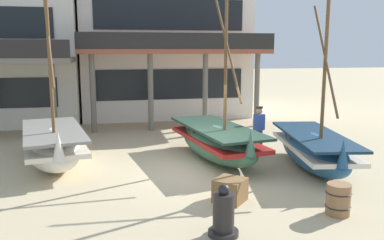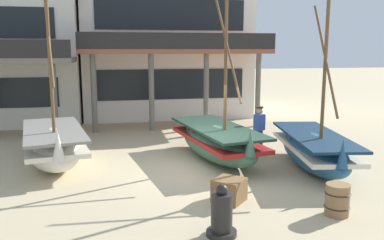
{
  "view_description": "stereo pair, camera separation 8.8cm",
  "coord_description": "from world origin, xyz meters",
  "px_view_note": "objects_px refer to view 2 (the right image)",
  "views": [
    {
      "loc": [
        -2.54,
        -11.09,
        3.58
      ],
      "look_at": [
        0.0,
        1.0,
        1.4
      ],
      "focal_mm": 37.67,
      "sensor_mm": 36.0,
      "label": 1
    },
    {
      "loc": [
        -2.46,
        -11.11,
        3.58
      ],
      "look_at": [
        0.0,
        1.0,
        1.4
      ],
      "focal_mm": 37.67,
      "sensor_mm": 36.0,
      "label": 2
    }
  ],
  "objects_px": {
    "fisherman_by_hull": "(259,132)",
    "wooden_barrel": "(337,200)",
    "capstan_winch": "(222,215)",
    "cargo_crate": "(229,190)",
    "fishing_boat_far_right": "(54,145)",
    "harbor_building_main": "(163,19)",
    "fishing_boat_near_left": "(314,149)",
    "fishing_boat_centre_large": "(217,141)"
  },
  "relations": [
    {
      "from": "fishing_boat_far_right",
      "to": "capstan_winch",
      "type": "xyz_separation_m",
      "value": [
        3.82,
        -5.79,
        -0.21
      ]
    },
    {
      "from": "fishing_boat_centre_large",
      "to": "capstan_winch",
      "type": "relative_size",
      "value": 5.39
    },
    {
      "from": "fishing_boat_near_left",
      "to": "fishing_boat_far_right",
      "type": "height_order",
      "value": "fishing_boat_far_right"
    },
    {
      "from": "fishing_boat_far_right",
      "to": "capstan_winch",
      "type": "distance_m",
      "value": 6.94
    },
    {
      "from": "capstan_winch",
      "to": "cargo_crate",
      "type": "distance_m",
      "value": 1.82
    },
    {
      "from": "fisherman_by_hull",
      "to": "cargo_crate",
      "type": "xyz_separation_m",
      "value": [
        -2.19,
        -3.84,
        -0.56
      ]
    },
    {
      "from": "fishing_boat_centre_large",
      "to": "cargo_crate",
      "type": "relative_size",
      "value": 8.44
    },
    {
      "from": "capstan_winch",
      "to": "cargo_crate",
      "type": "height_order",
      "value": "capstan_winch"
    },
    {
      "from": "capstan_winch",
      "to": "cargo_crate",
      "type": "xyz_separation_m",
      "value": [
        0.66,
        1.69,
        -0.14
      ]
    },
    {
      "from": "cargo_crate",
      "to": "capstan_winch",
      "type": "bearing_deg",
      "value": -111.31
    },
    {
      "from": "fishing_boat_centre_large",
      "to": "fisherman_by_hull",
      "type": "relative_size",
      "value": 3.32
    },
    {
      "from": "fishing_boat_near_left",
      "to": "capstan_winch",
      "type": "bearing_deg",
      "value": -136.33
    },
    {
      "from": "fishing_boat_far_right",
      "to": "harbor_building_main",
      "type": "bearing_deg",
      "value": 64.25
    },
    {
      "from": "capstan_winch",
      "to": "cargo_crate",
      "type": "relative_size",
      "value": 1.57
    },
    {
      "from": "wooden_barrel",
      "to": "cargo_crate",
      "type": "xyz_separation_m",
      "value": [
        -2.07,
        1.25,
        -0.07
      ]
    },
    {
      "from": "fisherman_by_hull",
      "to": "harbor_building_main",
      "type": "height_order",
      "value": "harbor_building_main"
    },
    {
      "from": "capstan_winch",
      "to": "wooden_barrel",
      "type": "relative_size",
      "value": 1.48
    },
    {
      "from": "wooden_barrel",
      "to": "cargo_crate",
      "type": "relative_size",
      "value": 1.06
    },
    {
      "from": "wooden_barrel",
      "to": "capstan_winch",
      "type": "bearing_deg",
      "value": -170.76
    },
    {
      "from": "fisherman_by_hull",
      "to": "cargo_crate",
      "type": "bearing_deg",
      "value": -119.75
    },
    {
      "from": "fishing_boat_centre_large",
      "to": "fishing_boat_near_left",
      "type": "bearing_deg",
      "value": -31.1
    },
    {
      "from": "fishing_boat_far_right",
      "to": "wooden_barrel",
      "type": "bearing_deg",
      "value": -39.25
    },
    {
      "from": "fisherman_by_hull",
      "to": "wooden_barrel",
      "type": "height_order",
      "value": "fisherman_by_hull"
    },
    {
      "from": "cargo_crate",
      "to": "fishing_boat_near_left",
      "type": "bearing_deg",
      "value": 32.26
    },
    {
      "from": "fishing_boat_far_right",
      "to": "cargo_crate",
      "type": "xyz_separation_m",
      "value": [
        4.47,
        -4.1,
        -0.36
      ]
    },
    {
      "from": "fishing_boat_centre_large",
      "to": "harbor_building_main",
      "type": "xyz_separation_m",
      "value": [
        -0.36,
        10.4,
        4.59
      ]
    },
    {
      "from": "fishing_boat_centre_large",
      "to": "fishing_boat_far_right",
      "type": "xyz_separation_m",
      "value": [
        -5.16,
        0.46,
        0.02
      ]
    },
    {
      "from": "harbor_building_main",
      "to": "fisherman_by_hull",
      "type": "bearing_deg",
      "value": -79.6
    },
    {
      "from": "harbor_building_main",
      "to": "fishing_boat_far_right",
      "type": "bearing_deg",
      "value": -115.75
    },
    {
      "from": "fishing_boat_far_right",
      "to": "capstan_winch",
      "type": "relative_size",
      "value": 5.18
    },
    {
      "from": "capstan_winch",
      "to": "fishing_boat_centre_large",
      "type": "bearing_deg",
      "value": 75.87
    },
    {
      "from": "fishing_boat_far_right",
      "to": "harbor_building_main",
      "type": "distance_m",
      "value": 11.94
    },
    {
      "from": "fisherman_by_hull",
      "to": "cargo_crate",
      "type": "distance_m",
      "value": 4.45
    },
    {
      "from": "harbor_building_main",
      "to": "fishing_boat_centre_large",
      "type": "bearing_deg",
      "value": -88.0
    },
    {
      "from": "fisherman_by_hull",
      "to": "capstan_winch",
      "type": "relative_size",
      "value": 1.62
    },
    {
      "from": "capstan_winch",
      "to": "wooden_barrel",
      "type": "xyz_separation_m",
      "value": [
        2.73,
        0.44,
        -0.07
      ]
    },
    {
      "from": "fisherman_by_hull",
      "to": "harbor_building_main",
      "type": "bearing_deg",
      "value": 100.4
    },
    {
      "from": "cargo_crate",
      "to": "fisherman_by_hull",
      "type": "bearing_deg",
      "value": 60.25
    },
    {
      "from": "fishing_boat_near_left",
      "to": "fishing_boat_centre_large",
      "type": "distance_m",
      "value": 3.04
    },
    {
      "from": "fishing_boat_far_right",
      "to": "wooden_barrel",
      "type": "relative_size",
      "value": 7.68
    },
    {
      "from": "cargo_crate",
      "to": "fishing_boat_centre_large",
      "type": "bearing_deg",
      "value": 79.39
    },
    {
      "from": "fishing_boat_centre_large",
      "to": "capstan_winch",
      "type": "xyz_separation_m",
      "value": [
        -1.34,
        -5.33,
        -0.2
      ]
    }
  ]
}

